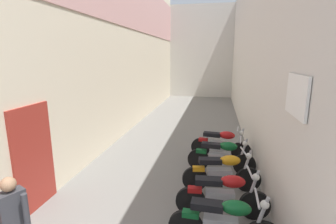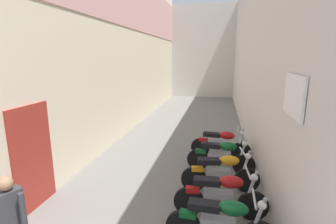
{
  "view_description": "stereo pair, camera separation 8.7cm",
  "coord_description": "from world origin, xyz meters",
  "px_view_note": "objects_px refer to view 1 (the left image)",
  "views": [
    {
      "loc": [
        1.24,
        -0.8,
        3.15
      ],
      "look_at": [
        -0.29,
        7.13,
        1.34
      ],
      "focal_mm": 26.77,
      "sensor_mm": 36.0,
      "label": 1
    },
    {
      "loc": [
        1.32,
        -0.78,
        3.15
      ],
      "look_at": [
        -0.29,
        7.13,
        1.34
      ],
      "focal_mm": 26.77,
      "sensor_mm": 36.0,
      "label": 2
    }
  ],
  "objects_px": {
    "motorcycle_seventh": "(221,143)",
    "pedestrian_by_doorway": "(14,221)",
    "motorcycle_fourth": "(223,194)",
    "motorcycle_fifth": "(222,171)",
    "motorcycle_third": "(224,222)",
    "motorcycle_sixth": "(221,155)"
  },
  "relations": [
    {
      "from": "pedestrian_by_doorway",
      "to": "motorcycle_third",
      "type": "bearing_deg",
      "value": 20.96
    },
    {
      "from": "motorcycle_sixth",
      "to": "pedestrian_by_doorway",
      "type": "height_order",
      "value": "pedestrian_by_doorway"
    },
    {
      "from": "motorcycle_seventh",
      "to": "motorcycle_fourth",
      "type": "bearing_deg",
      "value": -90.0
    },
    {
      "from": "motorcycle_third",
      "to": "motorcycle_fourth",
      "type": "height_order",
      "value": "same"
    },
    {
      "from": "motorcycle_fifth",
      "to": "motorcycle_sixth",
      "type": "bearing_deg",
      "value": 90.0
    },
    {
      "from": "motorcycle_sixth",
      "to": "pedestrian_by_doorway",
      "type": "distance_m",
      "value": 4.95
    },
    {
      "from": "motorcycle_fifth",
      "to": "motorcycle_seventh",
      "type": "xyz_separation_m",
      "value": [
        0.0,
        1.98,
        0.0
      ]
    },
    {
      "from": "motorcycle_fourth",
      "to": "motorcycle_sixth",
      "type": "relative_size",
      "value": 1.0
    },
    {
      "from": "motorcycle_third",
      "to": "motorcycle_seventh",
      "type": "relative_size",
      "value": 1.0
    },
    {
      "from": "motorcycle_fourth",
      "to": "motorcycle_fifth",
      "type": "xyz_separation_m",
      "value": [
        -0.0,
        1.01,
        0.0
      ]
    },
    {
      "from": "motorcycle_third",
      "to": "pedestrian_by_doorway",
      "type": "distance_m",
      "value": 3.14
    },
    {
      "from": "motorcycle_seventh",
      "to": "pedestrian_by_doorway",
      "type": "distance_m",
      "value": 5.77
    },
    {
      "from": "motorcycle_sixth",
      "to": "motorcycle_seventh",
      "type": "bearing_deg",
      "value": 90.0
    },
    {
      "from": "motorcycle_fifth",
      "to": "motorcycle_sixth",
      "type": "height_order",
      "value": "same"
    },
    {
      "from": "motorcycle_fourth",
      "to": "motorcycle_third",
      "type": "bearing_deg",
      "value": -90.0
    },
    {
      "from": "motorcycle_third",
      "to": "motorcycle_fifth",
      "type": "bearing_deg",
      "value": 90.0
    },
    {
      "from": "motorcycle_seventh",
      "to": "pedestrian_by_doorway",
      "type": "bearing_deg",
      "value": -120.38
    },
    {
      "from": "motorcycle_fourth",
      "to": "motorcycle_fifth",
      "type": "bearing_deg",
      "value": 90.01
    },
    {
      "from": "motorcycle_sixth",
      "to": "motorcycle_seventh",
      "type": "height_order",
      "value": "same"
    },
    {
      "from": "motorcycle_fourth",
      "to": "motorcycle_fifth",
      "type": "distance_m",
      "value": 1.01
    },
    {
      "from": "motorcycle_seventh",
      "to": "motorcycle_sixth",
      "type": "bearing_deg",
      "value": -90.0
    },
    {
      "from": "motorcycle_third",
      "to": "motorcycle_fourth",
      "type": "distance_m",
      "value": 0.86
    }
  ]
}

